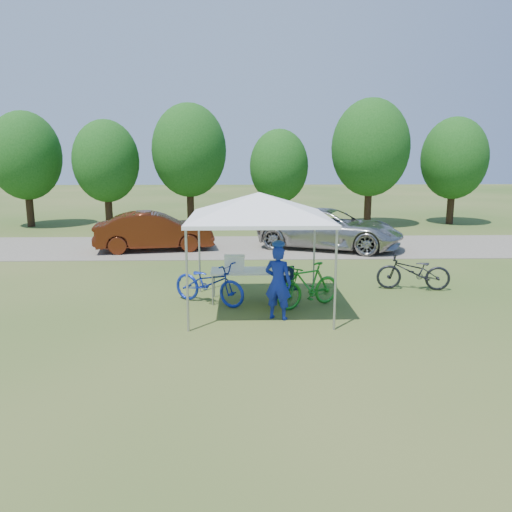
{
  "coord_description": "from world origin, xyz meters",
  "views": [
    {
      "loc": [
        -0.4,
        -11.25,
        3.55
      ],
      "look_at": [
        -0.01,
        2.0,
        0.86
      ],
      "focal_mm": 35.0,
      "sensor_mm": 36.0,
      "label": 1
    }
  ],
  "objects": [
    {
      "name": "bike_green",
      "position": [
        1.18,
        0.1,
        0.53
      ],
      "size": [
        1.78,
        1.3,
        1.06
      ],
      "primitive_type": "imported",
      "rotation": [
        0.0,
        0.0,
        -1.06
      ],
      "color": "#1B7C1E",
      "rests_on": "ground"
    },
    {
      "name": "bike_dark",
      "position": [
        4.18,
        1.56,
        0.5
      ],
      "size": [
        2.0,
        0.97,
        1.01
      ],
      "primitive_type": "imported",
      "rotation": [
        0.0,
        0.0,
        -1.73
      ],
      "color": "black",
      "rests_on": "ground"
    },
    {
      "name": "folding_table",
      "position": [
        -0.2,
        0.64,
        0.74
      ],
      "size": [
        1.9,
        0.79,
        0.78
      ],
      "color": "white",
      "rests_on": "ground"
    },
    {
      "name": "cooler",
      "position": [
        -0.57,
        0.64,
        0.97
      ],
      "size": [
        0.5,
        0.34,
        0.36
      ],
      "color": "white",
      "rests_on": "folding_table"
    },
    {
      "name": "bike_blue",
      "position": [
        -1.19,
        0.43,
        0.52
      ],
      "size": [
        2.05,
        1.62,
        1.04
      ],
      "primitive_type": "imported",
      "rotation": [
        0.0,
        0.0,
        1.02
      ],
      "color": "#12269D",
      "rests_on": "ground"
    },
    {
      "name": "gravel_strip",
      "position": [
        0.0,
        8.0,
        0.01
      ],
      "size": [
        24.0,
        5.0,
        0.02
      ],
      "primitive_type": "cube",
      "color": "gray",
      "rests_on": "ground"
    },
    {
      "name": "sedan",
      "position": [
        -3.67,
        7.38,
        0.74
      ],
      "size": [
        4.57,
        2.24,
        1.44
      ],
      "primitive_type": "imported",
      "rotation": [
        0.0,
        0.0,
        1.74
      ],
      "color": "#501E0D",
      "rests_on": "gravel_strip"
    },
    {
      "name": "canopy",
      "position": [
        0.0,
        0.0,
        2.65
      ],
      "size": [
        4.53,
        4.53,
        3.0
      ],
      "color": "#A5A5AA",
      "rests_on": "ground"
    },
    {
      "name": "minivan",
      "position": [
        3.0,
        7.6,
        0.78
      ],
      "size": [
        6.0,
        4.38,
        1.52
      ],
      "primitive_type": "imported",
      "rotation": [
        0.0,
        0.0,
        1.19
      ],
      "color": "#ABAAA6",
      "rests_on": "gravel_strip"
    },
    {
      "name": "ground",
      "position": [
        0.0,
        0.0,
        0.0
      ],
      "size": [
        100.0,
        100.0,
        0.0
      ],
      "primitive_type": "plane",
      "color": "#2D5119",
      "rests_on": "ground"
    },
    {
      "name": "ice_cream_cup",
      "position": [
        0.26,
        0.59,
        0.81
      ],
      "size": [
        0.08,
        0.08,
        0.06
      ],
      "primitive_type": "cylinder",
      "color": "#EBF238",
      "rests_on": "folding_table"
    },
    {
      "name": "treeline",
      "position": [
        -0.29,
        14.05,
        3.53
      ],
      "size": [
        24.89,
        4.28,
        6.3
      ],
      "color": "#382314",
      "rests_on": "ground"
    },
    {
      "name": "cyclist",
      "position": [
        0.39,
        -0.76,
        0.82
      ],
      "size": [
        0.7,
        0.59,
        1.64
      ],
      "primitive_type": "imported",
      "rotation": [
        0.0,
        0.0,
        2.74
      ],
      "color": "navy",
      "rests_on": "ground"
    },
    {
      "name": "folding_chair",
      "position": [
        0.66,
        0.35,
        0.53
      ],
      "size": [
        0.61,
        0.64,
        0.9
      ],
      "rotation": [
        0.0,
        0.0,
        0.43
      ],
      "color": "black",
      "rests_on": "ground"
    }
  ]
}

